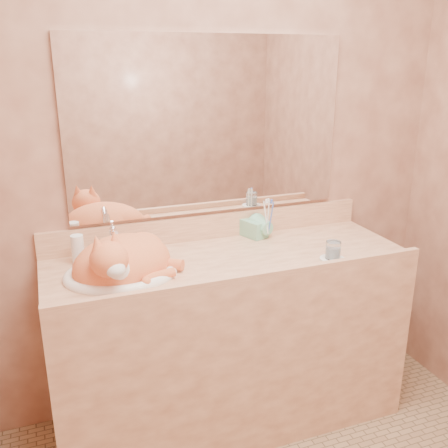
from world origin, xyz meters
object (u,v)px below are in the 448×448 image
object	(u,v)px
vanity_counter	(229,341)
toothbrush_cup	(268,230)
cat	(122,259)
water_glass	(333,250)
soap_dispenser	(263,221)
sink_basin	(120,259)

from	to	relation	value
vanity_counter	toothbrush_cup	size ratio (longest dim) A/B	14.50
cat	toothbrush_cup	xyz separation A→B (m)	(0.73, 0.17, -0.02)
water_glass	soap_dispenser	bearing A→B (deg)	117.26
sink_basin	water_glass	distance (m)	0.90
cat	water_glass	xyz separation A→B (m)	(0.88, -0.16, -0.02)
sink_basin	toothbrush_cup	bearing A→B (deg)	8.07
sink_basin	cat	xyz separation A→B (m)	(0.01, -0.01, -0.00)
toothbrush_cup	water_glass	distance (m)	0.37
cat	soap_dispenser	size ratio (longest dim) A/B	2.26
vanity_counter	water_glass	bearing A→B (deg)	-25.09
vanity_counter	soap_dispenser	world-z (taller)	soap_dispenser
sink_basin	toothbrush_cup	size ratio (longest dim) A/B	4.09
cat	toothbrush_cup	world-z (taller)	cat
vanity_counter	cat	bearing A→B (deg)	-176.20
toothbrush_cup	vanity_counter	bearing A→B (deg)	-150.86
sink_basin	soap_dispenser	bearing A→B (deg)	9.30
soap_dispenser	toothbrush_cup	xyz separation A→B (m)	(0.02, -0.01, -0.04)
vanity_counter	toothbrush_cup	bearing A→B (deg)	29.14
soap_dispenser	sink_basin	bearing A→B (deg)	173.27
soap_dispenser	water_glass	size ratio (longest dim) A/B	2.44
toothbrush_cup	cat	bearing A→B (deg)	-166.65
sink_basin	water_glass	size ratio (longest dim) A/B	5.88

